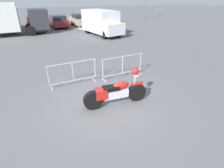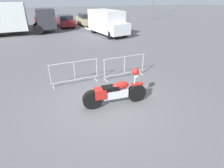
{
  "view_description": "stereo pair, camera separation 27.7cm",
  "coord_description": "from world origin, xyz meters",
  "px_view_note": "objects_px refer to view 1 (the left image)",
  "views": [
    {
      "loc": [
        -1.73,
        -5.29,
        3.65
      ],
      "look_at": [
        0.31,
        0.19,
        0.65
      ],
      "focal_mm": 28.0,
      "sensor_mm": 36.0,
      "label": 1
    },
    {
      "loc": [
        -1.46,
        -5.38,
        3.65
      ],
      "look_at": [
        0.31,
        0.19,
        0.65
      ],
      "focal_mm": 28.0,
      "sensor_mm": 36.0,
      "label": 2
    }
  ],
  "objects_px": {
    "box_truck": "(0,19)",
    "parked_car_red": "(34,22)",
    "crowd_barrier_near": "(73,73)",
    "crowd_barrier_far": "(123,66)",
    "delivery_van": "(101,22)",
    "pedestrian": "(45,25)",
    "parked_car_maroon": "(58,21)",
    "motorcycle": "(116,92)",
    "parked_car_yellow": "(8,23)",
    "parked_car_tan": "(80,20)"
  },
  "relations": [
    {
      "from": "motorcycle",
      "to": "delivery_van",
      "type": "relative_size",
      "value": 0.45
    },
    {
      "from": "motorcycle",
      "to": "pedestrian",
      "type": "distance_m",
      "value": 14.75
    },
    {
      "from": "box_truck",
      "to": "pedestrian",
      "type": "xyz_separation_m",
      "value": [
        3.97,
        -0.37,
        -0.72
      ]
    },
    {
      "from": "crowd_barrier_near",
      "to": "pedestrian",
      "type": "relative_size",
      "value": 1.29
    },
    {
      "from": "crowd_barrier_near",
      "to": "pedestrian",
      "type": "bearing_deg",
      "value": 93.47
    },
    {
      "from": "crowd_barrier_far",
      "to": "box_truck",
      "type": "relative_size",
      "value": 0.28
    },
    {
      "from": "delivery_van",
      "to": "pedestrian",
      "type": "bearing_deg",
      "value": -127.99
    },
    {
      "from": "crowd_barrier_far",
      "to": "box_truck",
      "type": "height_order",
      "value": "box_truck"
    },
    {
      "from": "crowd_barrier_far",
      "to": "parked_car_tan",
      "type": "bearing_deg",
      "value": 85.88
    },
    {
      "from": "pedestrian",
      "to": "parked_car_tan",
      "type": "bearing_deg",
      "value": 153.8
    },
    {
      "from": "crowd_barrier_near",
      "to": "parked_car_tan",
      "type": "xyz_separation_m",
      "value": [
        3.58,
        16.64,
        0.19
      ]
    },
    {
      "from": "box_truck",
      "to": "parked_car_red",
      "type": "xyz_separation_m",
      "value": [
        2.78,
        4.1,
        -0.94
      ]
    },
    {
      "from": "parked_car_red",
      "to": "parked_car_maroon",
      "type": "xyz_separation_m",
      "value": [
        2.76,
        -0.54,
        0.02
      ]
    },
    {
      "from": "crowd_barrier_far",
      "to": "delivery_van",
      "type": "height_order",
      "value": "delivery_van"
    },
    {
      "from": "delivery_van",
      "to": "parked_car_maroon",
      "type": "xyz_separation_m",
      "value": [
        -3.64,
        6.23,
        -0.52
      ]
    },
    {
      "from": "parked_car_maroon",
      "to": "pedestrian",
      "type": "xyz_separation_m",
      "value": [
        -1.57,
        -3.93,
        0.2
      ]
    },
    {
      "from": "pedestrian",
      "to": "crowd_barrier_far",
      "type": "bearing_deg",
      "value": 34.08
    },
    {
      "from": "delivery_van",
      "to": "parked_car_yellow",
      "type": "height_order",
      "value": "delivery_van"
    },
    {
      "from": "crowd_barrier_far",
      "to": "parked_car_maroon",
      "type": "relative_size",
      "value": 0.5
    },
    {
      "from": "box_truck",
      "to": "parked_car_red",
      "type": "distance_m",
      "value": 5.04
    },
    {
      "from": "crowd_barrier_near",
      "to": "parked_car_red",
      "type": "bearing_deg",
      "value": 96.55
    },
    {
      "from": "delivery_van",
      "to": "pedestrian",
      "type": "relative_size",
      "value": 3.15
    },
    {
      "from": "crowd_barrier_far",
      "to": "box_truck",
      "type": "xyz_separation_m",
      "value": [
        -7.1,
        12.84,
        1.08
      ]
    },
    {
      "from": "parked_car_red",
      "to": "delivery_van",
      "type": "bearing_deg",
      "value": -143.36
    },
    {
      "from": "motorcycle",
      "to": "parked_car_tan",
      "type": "distance_m",
      "value": 18.94
    },
    {
      "from": "parked_car_maroon",
      "to": "pedestrian",
      "type": "bearing_deg",
      "value": 151.4
    },
    {
      "from": "motorcycle",
      "to": "parked_car_red",
      "type": "bearing_deg",
      "value": 99.91
    },
    {
      "from": "box_truck",
      "to": "parked_car_red",
      "type": "relative_size",
      "value": 1.87
    },
    {
      "from": "box_truck",
      "to": "delivery_van",
      "type": "relative_size",
      "value": 1.47
    },
    {
      "from": "crowd_barrier_far",
      "to": "delivery_van",
      "type": "relative_size",
      "value": 0.41
    },
    {
      "from": "parked_car_red",
      "to": "parked_car_maroon",
      "type": "distance_m",
      "value": 2.81
    },
    {
      "from": "parked_car_maroon",
      "to": "crowd_barrier_far",
      "type": "bearing_deg",
      "value": 178.66
    },
    {
      "from": "crowd_barrier_near",
      "to": "box_truck",
      "type": "distance_m",
      "value": 13.72
    },
    {
      "from": "crowd_barrier_near",
      "to": "crowd_barrier_far",
      "type": "relative_size",
      "value": 1.0
    },
    {
      "from": "parked_car_yellow",
      "to": "crowd_barrier_near",
      "type": "bearing_deg",
      "value": -170.88
    },
    {
      "from": "delivery_van",
      "to": "pedestrian",
      "type": "xyz_separation_m",
      "value": [
        -5.22,
        2.3,
        -0.32
      ]
    },
    {
      "from": "delivery_van",
      "to": "parked_car_red",
      "type": "xyz_separation_m",
      "value": [
        -6.4,
        6.77,
        -0.55
      ]
    },
    {
      "from": "motorcycle",
      "to": "delivery_van",
      "type": "xyz_separation_m",
      "value": [
        3.27,
        12.32,
        0.73
      ]
    },
    {
      "from": "parked_car_red",
      "to": "pedestrian",
      "type": "relative_size",
      "value": 2.49
    },
    {
      "from": "parked_car_red",
      "to": "crowd_barrier_near",
      "type": "bearing_deg",
      "value": 179.76
    },
    {
      "from": "box_truck",
      "to": "crowd_barrier_far",
      "type": "bearing_deg",
      "value": -65.39
    },
    {
      "from": "crowd_barrier_near",
      "to": "delivery_van",
      "type": "xyz_separation_m",
      "value": [
        4.46,
        10.17,
        0.69
      ]
    },
    {
      "from": "box_truck",
      "to": "parked_car_maroon",
      "type": "xyz_separation_m",
      "value": [
        5.54,
        3.57,
        -0.92
      ]
    },
    {
      "from": "parked_car_tan",
      "to": "crowd_barrier_far",
      "type": "bearing_deg",
      "value": 169.09
    },
    {
      "from": "delivery_van",
      "to": "parked_car_maroon",
      "type": "height_order",
      "value": "delivery_van"
    },
    {
      "from": "crowd_barrier_far",
      "to": "pedestrian",
      "type": "height_order",
      "value": "pedestrian"
    },
    {
      "from": "delivery_van",
      "to": "parked_car_red",
      "type": "bearing_deg",
      "value": -150.8
    },
    {
      "from": "box_truck",
      "to": "parked_car_maroon",
      "type": "relative_size",
      "value": 1.8
    },
    {
      "from": "parked_car_yellow",
      "to": "parked_car_red",
      "type": "distance_m",
      "value": 2.8
    },
    {
      "from": "crowd_barrier_far",
      "to": "parked_car_maroon",
      "type": "distance_m",
      "value": 16.48
    }
  ]
}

